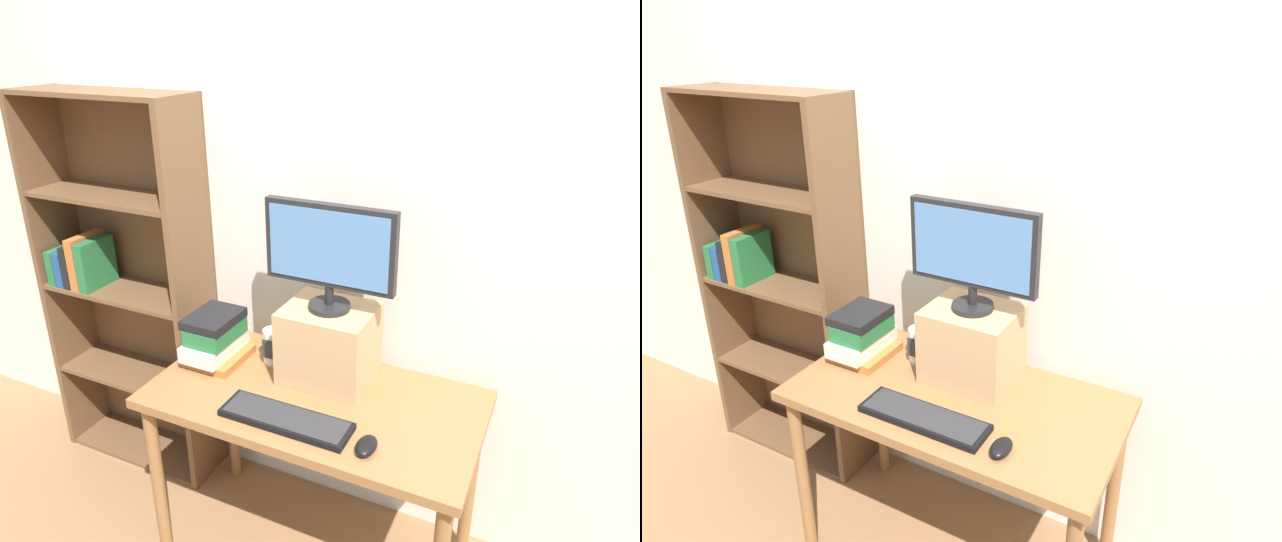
% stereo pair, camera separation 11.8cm
% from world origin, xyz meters
% --- Properties ---
extents(back_wall, '(7.00, 0.08, 2.60)m').
position_xyz_m(back_wall, '(0.00, 0.40, 1.30)').
color(back_wall, silver).
rests_on(back_wall, ground_plane).
extents(desk, '(1.20, 0.62, 0.78)m').
position_xyz_m(desk, '(0.00, 0.00, 0.68)').
color(desk, olive).
rests_on(desk, ground_plane).
extents(bookshelf_unit, '(0.81, 0.28, 1.78)m').
position_xyz_m(bookshelf_unit, '(-1.08, 0.24, 0.90)').
color(bookshelf_unit, brown).
rests_on(bookshelf_unit, ground_plane).
extents(riser_box, '(0.33, 0.27, 0.29)m').
position_xyz_m(riser_box, '(-0.00, 0.13, 0.92)').
color(riser_box, tan).
rests_on(riser_box, desk).
extents(computer_monitor, '(0.48, 0.15, 0.39)m').
position_xyz_m(computer_monitor, '(-0.00, 0.13, 1.29)').
color(computer_monitor, black).
rests_on(computer_monitor, riser_box).
extents(keyboard, '(0.46, 0.14, 0.02)m').
position_xyz_m(keyboard, '(-0.02, -0.18, 0.79)').
color(keyboard, black).
rests_on(keyboard, desk).
extents(computer_mouse, '(0.06, 0.10, 0.04)m').
position_xyz_m(computer_mouse, '(0.28, -0.20, 0.80)').
color(computer_mouse, black).
rests_on(computer_mouse, desk).
extents(book_stack, '(0.21, 0.27, 0.20)m').
position_xyz_m(book_stack, '(-0.46, 0.06, 0.87)').
color(book_stack, '#AD662D').
rests_on(book_stack, desk).
extents(desk_speaker, '(0.09, 0.09, 0.14)m').
position_xyz_m(desk_speaker, '(-0.24, 0.14, 0.85)').
color(desk_speaker, silver).
rests_on(desk_speaker, desk).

